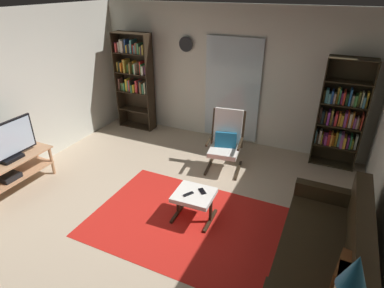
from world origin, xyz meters
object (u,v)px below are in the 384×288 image
at_px(tv_remote, 188,194).
at_px(wall_clock, 186,44).
at_px(tv_stand, 14,170).
at_px(bookshelf_near_tv, 135,75).
at_px(ottoman, 194,198).
at_px(cell_phone, 202,191).
at_px(lounge_armchair, 226,139).
at_px(television, 7,143).
at_px(bookshelf_near_sofa, 341,117).
at_px(leather_sofa, 326,256).

distance_m(tv_remote, wall_clock, 3.25).
bearing_deg(tv_stand, bookshelf_near_tv, 82.96).
relative_size(bookshelf_near_tv, tv_remote, 14.15).
bearing_deg(wall_clock, ottoman, -62.14).
bearing_deg(tv_remote, cell_phone, 76.86).
height_order(lounge_armchair, cell_phone, lounge_armchair).
bearing_deg(cell_phone, television, 146.10).
height_order(tv_remote, wall_clock, wall_clock).
height_order(ottoman, cell_phone, cell_phone).
relative_size(television, tv_remote, 6.38).
bearing_deg(wall_clock, tv_remote, -63.65).
bearing_deg(bookshelf_near_sofa, wall_clock, 176.94).
xyz_separation_m(television, tv_remote, (2.75, 0.46, -0.38)).
relative_size(bookshelf_near_tv, ottoman, 3.77).
relative_size(tv_remote, cell_phone, 1.03).
height_order(leather_sofa, wall_clock, wall_clock).
bearing_deg(cell_phone, tv_remote, 179.93).
xyz_separation_m(bookshelf_near_tv, tv_remote, (2.40, -2.40, -0.76)).
relative_size(tv_stand, cell_phone, 8.57).
relative_size(ottoman, wall_clock, 1.86).
distance_m(television, tv_remote, 2.82).
bearing_deg(leather_sofa, television, -177.33).
bearing_deg(leather_sofa, lounge_armchair, 134.70).
relative_size(bookshelf_near_sofa, cell_phone, 13.49).
bearing_deg(bookshelf_near_sofa, lounge_armchair, -152.00).
xyz_separation_m(cell_phone, wall_clock, (-1.44, 2.48, 1.43)).
bearing_deg(tv_stand, television, 83.35).
bearing_deg(bookshelf_near_tv, ottoman, -43.65).
relative_size(tv_stand, lounge_armchair, 1.17).
xyz_separation_m(television, lounge_armchair, (2.72, 2.01, -0.27)).
bearing_deg(television, cell_phone, 11.69).
xyz_separation_m(television, bookshelf_near_tv, (0.35, 2.86, 0.38)).
relative_size(bookshelf_near_sofa, leather_sofa, 0.99).
bearing_deg(bookshelf_near_sofa, tv_remote, -124.19).
bearing_deg(cell_phone, lounge_armchair, 51.24).
bearing_deg(wall_clock, cell_phone, -59.91).
xyz_separation_m(ottoman, wall_clock, (-1.35, 2.56, 1.51)).
bearing_deg(bookshelf_near_tv, tv_stand, -97.04).
xyz_separation_m(tv_stand, lounge_armchair, (2.73, 2.03, 0.19)).
height_order(tv_stand, ottoman, tv_stand).
bearing_deg(bookshelf_near_sofa, tv_stand, -146.44).
relative_size(tv_stand, wall_clock, 4.14).
height_order(television, cell_phone, television).
xyz_separation_m(bookshelf_near_tv, ottoman, (2.46, -2.34, -0.84)).
distance_m(television, wall_clock, 3.56).
bearing_deg(bookshelf_near_tv, leather_sofa, -32.55).
bearing_deg(tv_stand, bookshelf_near_sofa, 33.56).
bearing_deg(ottoman, television, -169.55).
distance_m(television, lounge_armchair, 3.40).
relative_size(bookshelf_near_sofa, ottoman, 3.50).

